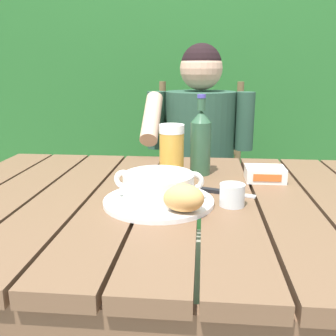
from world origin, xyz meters
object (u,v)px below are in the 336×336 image
Objects in this scene: beer_glass at (172,151)px; soup_bowl at (159,186)px; beer_bottle at (201,141)px; bread_roll at (183,198)px; table_knife at (222,192)px; chair_near_diner at (199,187)px; water_glass_small at (232,195)px; serving_plate at (159,201)px; person_eating at (199,155)px; butter_tub at (265,174)px.

soup_bowl is at bearing -93.22° from beer_glass.
beer_bottle reaches higher than beer_glass.
bread_roll is 0.38m from beer_bottle.
chair_near_diner is at bearing 94.54° from table_knife.
beer_glass reaches higher than table_knife.
chair_near_diner is 1.03m from water_glass_small.
soup_bowl is at bearing 0.00° from serving_plate.
chair_near_diner is 1.03m from soup_bowl.
person_eating reaches higher than beer_bottle.
chair_near_diner is 3.93× the size of beer_bottle.
beer_bottle is at bearing -88.84° from person_eating.
bread_roll is (-0.03, -1.06, 0.31)m from chair_near_diner.
serving_plate reaches higher than table_knife.
beer_bottle is 0.32m from water_glass_small.
soup_bowl is at bearing -179.41° from water_glass_small.
serving_plate is at bearing -96.94° from person_eating.
chair_near_diner is 0.85× the size of person_eating.
bread_roll is 0.21m from table_knife.
beer_bottle is 0.23m from butter_tub.
soup_bowl reaches higher than serving_plate.
person_eating reaches higher than serving_plate.
person_eating reaches higher than soup_bowl.
chair_near_diner reaches higher than serving_plate.
person_eating is at bearing 83.06° from serving_plate.
table_knife is at bearing 30.08° from serving_plate.
person_eating is 4.60× the size of beer_bottle.
chair_near_diner reaches higher than table_knife.
bread_roll is at bearing -49.40° from soup_bowl.
table_knife is (-0.14, -0.14, -0.02)m from butter_tub.
water_glass_small is (0.08, -0.30, -0.08)m from beer_bottle.
water_glass_small is (0.12, 0.08, -0.02)m from bread_roll.
person_eating is 0.51m from beer_bottle.
soup_bowl is (-0.10, -0.98, 0.31)m from chair_near_diner.
chair_near_diner is 0.78m from beer_bottle.
chair_near_diner is 8.57× the size of butter_tub.
beer_glass is at bearing 136.43° from table_knife.
person_eating reaches higher than table_knife.
butter_tub is at bearing 37.58° from soup_bowl.
person_eating is 0.79m from soup_bowl.
beer_bottle is at bearing 84.45° from bread_roll.
butter_tub is (0.12, 0.23, -0.01)m from water_glass_small.
water_glass_small is at bearing -74.03° from beer_bottle.
chair_near_diner is 0.82m from butter_tub.
person_eating is 0.79m from water_glass_small.
beer_bottle is at bearing 107.62° from table_knife.
soup_bowl reaches higher than bread_roll.
table_knife is (0.07, -0.89, 0.27)m from chair_near_diner.
chair_near_diner is 6.68× the size of table_knife.
serving_plate is at bearing 130.60° from bread_roll.
soup_bowl reaches higher than water_glass_small.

